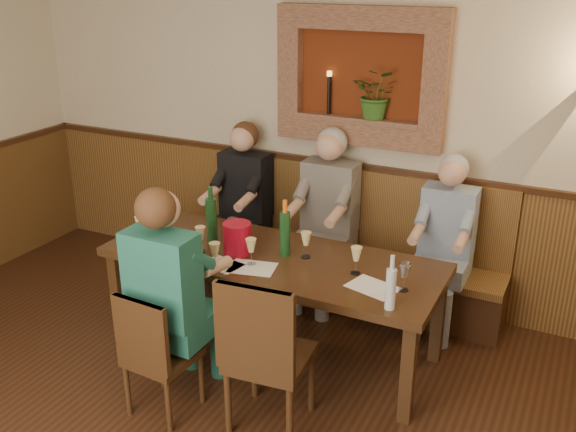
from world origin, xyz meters
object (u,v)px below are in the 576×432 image
Objects in this scene: chair_near_left at (162,376)px; person_bench_right at (442,260)px; person_chair_front at (175,313)px; spittoon_bucket at (237,238)px; bench at (324,259)px; water_bottle at (391,288)px; dining_table at (272,265)px; chair_near_right at (270,382)px; wine_bottle_green_a at (285,233)px; person_bench_mid at (325,233)px; person_bench_left at (241,219)px; wine_bottle_green_b at (212,219)px.

chair_near_left is 0.63× the size of person_bench_right.
spittoon_bucket is (0.05, 0.71, 0.25)m from person_chair_front.
person_bench_right is at bearing 51.10° from person_chair_front.
water_bottle is at bearing -53.01° from bench.
person_bench_right is at bearing 39.56° from dining_table.
wine_bottle_green_a reaches higher than chair_near_right.
wine_bottle_green_a is at bearing 20.13° from spittoon_bucket.
wine_bottle_green_a is (0.03, -0.79, 0.31)m from person_bench_mid.
spittoon_bucket is at bearing -164.60° from dining_table.
chair_near_left is at bearing -106.92° from dining_table.
person_bench_right is at bearing 0.06° from person_bench_left.
chair_near_right is (0.38, -1.71, -0.03)m from bench.
person_chair_front reaches higher than dining_table.
dining_table is at bearing -2.89° from wine_bottle_green_b.
dining_table is at bearing -90.00° from bench.
person_chair_front reaches higher than water_bottle.
bench is 1.75m from chair_near_right.
person_bench_left is 1.18m from wine_bottle_green_a.
person_chair_front is at bearing -93.72° from spittoon_bucket.
spittoon_bucket reaches higher than dining_table.
dining_table is 1.63× the size of person_bench_mid.
wine_bottle_green_a is (0.36, 1.00, 0.67)m from chair_near_left.
chair_near_left is at bearing -110.08° from wine_bottle_green_a.
person_bench_right is at bearing 35.77° from spittoon_bucket.
person_bench_mid reaches higher than bench.
dining_table is at bearing 69.68° from person_chair_front.
person_chair_front is 3.49× the size of wine_bottle_green_b.
chair_near_right reaches higher than spittoon_bucket.
dining_table is 0.83m from person_chair_front.
chair_near_right is at bearing -48.46° from spittoon_bucket.
spittoon_bucket is 0.55× the size of wine_bottle_green_a.
water_bottle reaches higher than chair_near_left.
dining_table is 0.84m from person_bench_mid.
chair_near_right is at bearing 0.95° from person_chair_front.
dining_table is 1.05m from water_bottle.
spittoon_bucket is at bearing 126.05° from chair_near_right.
bench is at bearing 80.51° from person_chair_front.
person_chair_front is (0.46, -1.61, 0.02)m from person_bench_left.
person_bench_mid is at bearing -0.08° from person_bench_left.
person_bench_left is (-1.12, 1.60, 0.29)m from chair_near_right.
person_bench_mid is 0.98m from spittoon_bucket.
person_chair_front reaches higher than spittoon_bucket.
spittoon_bucket is at bearing -107.81° from person_bench_mid.
dining_table is at bearing 160.35° from water_bottle.
chair_near_left is 2.10× the size of wine_bottle_green_a.
bench reaches higher than spittoon_bucket.
chair_near_right reaches higher than dining_table.
wine_bottle_green_a is (0.32, 0.12, 0.06)m from spittoon_bucket.
person_bench_left is 6.35× the size of spittoon_bucket.
chair_near_right is 2.52× the size of wine_bottle_green_a.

